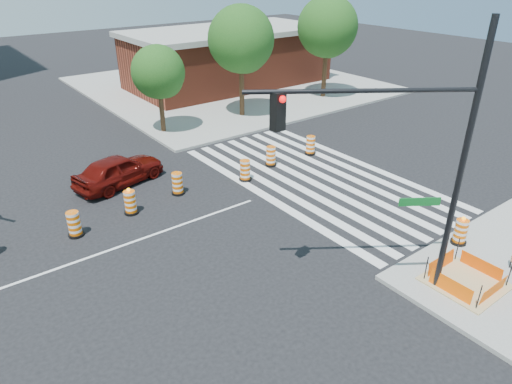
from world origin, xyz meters
The scene contains 18 objects.
ground centered at (0.00, 0.00, 0.00)m, with size 120.00×120.00×0.00m, color black.
sidewalk_ne centered at (18.00, 18.00, 0.07)m, with size 22.00×22.00×0.15m, color gray.
crosswalk_east centered at (10.95, 0.00, 0.01)m, with size 6.75×13.50×0.01m.
lane_centerline centered at (0.00, 0.00, 0.01)m, with size 14.00×0.12×0.01m, color silver.
excavation_pit centered at (9.00, -9.00, 0.22)m, with size 2.20×2.20×0.90m.
brick_storefront centered at (18.00, 18.00, 2.32)m, with size 16.50×8.50×4.60m.
red_coupe centered at (3.06, 5.07, 0.74)m, with size 1.75×4.34×1.48m, color #540B07.
signal_pole_se centered at (6.74, -7.53, 5.03)m, with size 5.21×3.63×8.21m.
pit_drum centered at (10.99, -7.55, 0.62)m, with size 0.57×0.57×1.12m.
tree_north_c centered at (8.05, 10.41, 3.55)m, with size 3.16×3.11×5.29m.
tree_north_d centered at (13.82, 10.18, 4.83)m, with size 4.23×4.23×7.19m.
tree_north_e centered at (21.59, 10.31, 4.98)m, with size 4.37×4.37×7.42m.
median_drum_4 centered at (-0.09, 1.75, 0.48)m, with size 0.60×0.60×1.02m.
median_drum_5 centered at (2.33, 2.12, 0.49)m, with size 0.60×0.60×1.18m.
median_drum_6 centered at (4.77, 2.54, 0.48)m, with size 0.60×0.60×1.02m.
median_drum_7 centered at (8.06, 1.87, 0.48)m, with size 0.60×0.60×1.02m.
median_drum_8 centered at (10.16, 2.53, 0.48)m, with size 0.60×0.60×1.02m.
median_drum_9 centered at (12.86, 2.43, 0.48)m, with size 0.60×0.60×1.02m.
Camera 1 is at (-3.55, -14.38, 9.50)m, focal length 32.00 mm.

